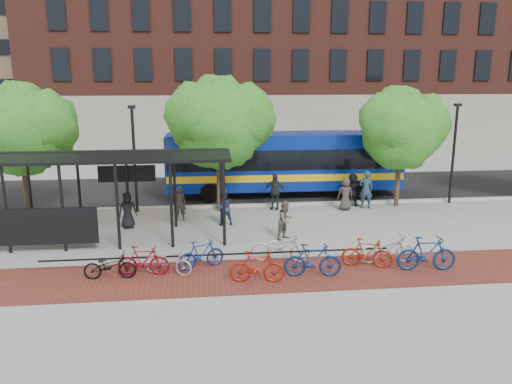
{
  "coord_description": "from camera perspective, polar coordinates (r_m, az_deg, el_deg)",
  "views": [
    {
      "loc": [
        -3.8,
        -20.39,
        6.45
      ],
      "look_at": [
        -1.53,
        0.32,
        1.6
      ],
      "focal_mm": 35.0,
      "sensor_mm": 36.0,
      "label": 1
    }
  ],
  "objects": [
    {
      "name": "building_brick",
      "position": [
        48.53,
        10.74,
        17.08
      ],
      "size": [
        55.0,
        14.0,
        20.0
      ],
      "primitive_type": "cube",
      "color": "#5D2920",
      "rests_on": "ground"
    },
    {
      "name": "bus",
      "position": [
        27.44,
        3.19,
        3.69
      ],
      "size": [
        12.76,
        3.2,
        3.44
      ],
      "rotation": [
        0.0,
        0.0,
        -0.02
      ],
      "color": "navy",
      "rests_on": "ground"
    },
    {
      "name": "lamp_post_left",
      "position": [
        24.49,
        -13.74,
        4.03
      ],
      "size": [
        0.35,
        0.2,
        5.12
      ],
      "color": "black",
      "rests_on": "ground"
    },
    {
      "name": "tree_b",
      "position": [
        23.84,
        -4.14,
        8.28
      ],
      "size": [
        5.15,
        4.2,
        6.47
      ],
      "color": "#382619",
      "rests_on": "ground"
    },
    {
      "name": "curb",
      "position": [
        25.5,
        2.5,
        -1.42
      ],
      "size": [
        160.0,
        0.25,
        0.12
      ],
      "primitive_type": "cube",
      "color": "#B7B7B2",
      "rests_on": "ground"
    },
    {
      "name": "bike_9",
      "position": [
        17.69,
        12.56,
        -6.82
      ],
      "size": [
        1.79,
        1.0,
        1.04
      ],
      "primitive_type": "imported",
      "rotation": [
        0.0,
        0.0,
        1.25
      ],
      "color": "#99210D",
      "rests_on": "ground"
    },
    {
      "name": "bike_6",
      "position": [
        17.79,
        2.8,
        -6.27
      ],
      "size": [
        2.2,
        1.1,
        1.1
      ],
      "primitive_type": "imported",
      "rotation": [
        0.0,
        0.0,
        1.39
      ],
      "color": "#B8B8BA",
      "rests_on": "ground"
    },
    {
      "name": "bike_3",
      "position": [
        17.29,
        -6.29,
        -7.1
      ],
      "size": [
        1.73,
        1.07,
        1.01
      ],
      "primitive_type": "imported",
      "rotation": [
        0.0,
        0.0,
        1.95
      ],
      "color": "navy",
      "rests_on": "ground"
    },
    {
      "name": "bike_0",
      "position": [
        17.03,
        -16.37,
        -8.11
      ],
      "size": [
        1.69,
        0.62,
        0.88
      ],
      "primitive_type": "imported",
      "rotation": [
        0.0,
        0.0,
        1.55
      ],
      "color": "black",
      "rests_on": "ground"
    },
    {
      "name": "brick_strip",
      "position": [
        16.79,
        0.38,
        -9.48
      ],
      "size": [
        24.0,
        3.0,
        0.01
      ],
      "primitive_type": "cube",
      "color": "maroon",
      "rests_on": "ground"
    },
    {
      "name": "bike_2",
      "position": [
        16.95,
        -10.04,
        -7.85
      ],
      "size": [
        1.81,
        1.17,
        0.9
      ],
      "primitive_type": "imported",
      "rotation": [
        0.0,
        0.0,
        1.2
      ],
      "color": "#9C9C9E",
      "rests_on": "ground"
    },
    {
      "name": "bike_7",
      "position": [
        16.58,
        6.5,
        -7.75
      ],
      "size": [
        1.94,
        0.72,
        1.14
      ],
      "primitive_type": "imported",
      "rotation": [
        0.0,
        0.0,
        1.47
      ],
      "color": "navy",
      "rests_on": "ground"
    },
    {
      "name": "pedestrian_1",
      "position": [
        22.98,
        -8.74,
        -1.27
      ],
      "size": [
        0.63,
        0.46,
        1.61
      ],
      "primitive_type": "imported",
      "rotation": [
        0.0,
        0.0,
        3.28
      ],
      "color": "#3B332F",
      "rests_on": "ground"
    },
    {
      "name": "bike_rack_rail",
      "position": [
        17.53,
        -4.24,
        -8.52
      ],
      "size": [
        12.0,
        0.05,
        0.95
      ],
      "primitive_type": "cube",
      "color": "black",
      "rests_on": "ground"
    },
    {
      "name": "pedestrian_0",
      "position": [
        22.26,
        -14.46,
        -2.04
      ],
      "size": [
        0.9,
        0.74,
        1.59
      ],
      "primitive_type": "imported",
      "rotation": [
        0.0,
        0.0,
        0.34
      ],
      "color": "black",
      "rests_on": "ground"
    },
    {
      "name": "pedestrian_4",
      "position": [
        24.59,
        2.14,
        0.06
      ],
      "size": [
        1.15,
        0.79,
        1.81
      ],
      "primitive_type": "imported",
      "rotation": [
        0.0,
        0.0,
        5.92
      ],
      "color": "#292929",
      "rests_on": "ground"
    },
    {
      "name": "tree_c",
      "position": [
        25.83,
        16.4,
        7.25
      ],
      "size": [
        4.66,
        3.8,
        5.92
      ],
      "color": "#382619",
      "rests_on": "ground"
    },
    {
      "name": "lamp_post_right",
      "position": [
        27.45,
        21.67,
        4.42
      ],
      "size": [
        0.35,
        0.2,
        5.12
      ],
      "color": "black",
      "rests_on": "ground"
    },
    {
      "name": "pedestrian_2",
      "position": [
        22.01,
        -3.69,
        -1.74
      ],
      "size": [
        0.95,
        0.84,
        1.64
      ],
      "primitive_type": "imported",
      "rotation": [
        0.0,
        0.0,
        3.46
      ],
      "color": "navy",
      "rests_on": "ground"
    },
    {
      "name": "pedestrian_7",
      "position": [
        25.36,
        12.45,
        0.27
      ],
      "size": [
        0.74,
        0.52,
        1.91
      ],
      "primitive_type": "imported",
      "rotation": [
        0.0,
        0.0,
        3.05
      ],
      "color": "#21374D",
      "rests_on": "ground"
    },
    {
      "name": "ground",
      "position": [
        21.73,
        4.1,
        -4.2
      ],
      "size": [
        160.0,
        160.0,
        0.0
      ],
      "primitive_type": "plane",
      "color": "#9E9E99",
      "rests_on": "ground"
    },
    {
      "name": "pedestrian_6",
      "position": [
        24.85,
        10.18,
        -0.23
      ],
      "size": [
        0.83,
        0.58,
        1.62
      ],
      "primitive_type": "imported",
      "rotation": [
        0.0,
        0.0,
        3.23
      ],
      "color": "#3A322E",
      "rests_on": "ground"
    },
    {
      "name": "bike_1",
      "position": [
        17.02,
        -12.76,
        -7.66
      ],
      "size": [
        1.73,
        0.59,
        1.02
      ],
      "primitive_type": "imported",
      "rotation": [
        0.0,
        0.0,
        1.5
      ],
      "color": "maroon",
      "rests_on": "ground"
    },
    {
      "name": "pedestrian_8",
      "position": [
        20.14,
        3.4,
        -3.24
      ],
      "size": [
        0.97,
        0.95,
        1.58
      ],
      "primitive_type": "imported",
      "rotation": [
        0.0,
        0.0,
        0.7
      ],
      "color": "brown",
      "rests_on": "ground"
    },
    {
      "name": "bike_10",
      "position": [
        18.27,
        14.72,
        -6.29
      ],
      "size": [
        1.99,
        0.74,
        1.04
      ],
      "primitive_type": "imported",
      "rotation": [
        0.0,
        0.0,
        1.6
      ],
      "color": "#AEAEB1",
      "rests_on": "ground"
    },
    {
      "name": "bike_11",
      "position": [
        17.91,
        18.9,
        -6.68
      ],
      "size": [
        2.05,
        0.73,
        1.21
      ],
      "primitive_type": "imported",
      "rotation": [
        0.0,
        0.0,
        1.49
      ],
      "color": "navy",
      "rests_on": "ground"
    },
    {
      "name": "bike_5",
      "position": [
        16.05,
        0.12,
        -8.54
      ],
      "size": [
        1.82,
        0.74,
        1.06
      ],
      "primitive_type": "imported",
      "rotation": [
        0.0,
        0.0,
        1.43
      ],
      "color": "#9F1E0E",
      "rests_on": "ground"
    },
    {
      "name": "bus_shelter",
      "position": [
        20.67,
        -18.3,
        2.83
      ],
      "size": [
        10.6,
        3.07,
        3.6
      ],
      "color": "black",
      "rests_on": "ground"
    },
    {
      "name": "pedestrian_5",
      "position": [
        25.75,
        10.96,
        0.29
      ],
      "size": [
        1.64,
        0.83,
        1.69
      ],
      "primitive_type": "imported",
      "rotation": [
        0.0,
        0.0,
        2.92
      ],
      "color": "black",
      "rests_on": "ground"
    },
    {
      "name": "asphalt_street",
      "position": [
        29.36,
        1.32,
        0.42
      ],
      "size": [
        160.0,
        8.0,
        0.01
      ],
      "primitive_type": "cube",
      "color": "black",
      "rests_on": "ground"
    },
    {
      "name": "tree_a",
      "position": [
        25.19,
        -25.21,
        6.83
      ],
      "size": [
        4.9,
        4.0,
        6.18
      ],
      "color": "#382619",
      "rests_on": "ground"
    }
  ]
}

